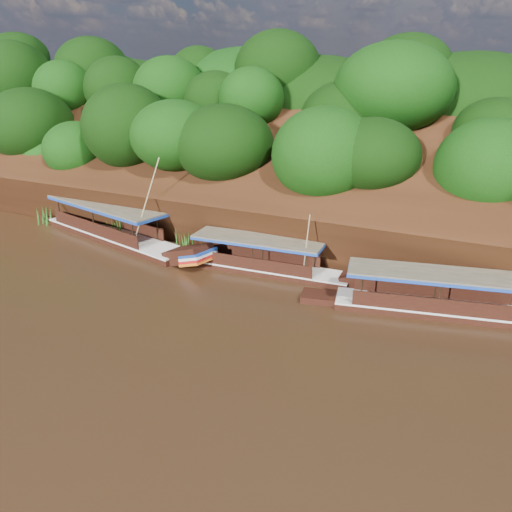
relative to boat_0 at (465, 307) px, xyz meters
The scene contains 6 objects.
ground 14.20m from the boat_0, 150.11° to the right, with size 160.00×160.00×0.00m, color black.
riverbank 19.96m from the boat_0, 128.19° to the left, with size 120.00×30.06×19.40m.
boat_0 is the anchor object (origin of this frame).
boat_1 11.12m from the boat_0, behind, with size 12.65×2.87×4.71m.
boat_2 23.78m from the boat_0, behind, with size 16.91×5.92×7.14m.
reeds 15.04m from the boat_0, behind, with size 50.63×2.72×1.99m.
Camera 1 is at (12.75, -18.62, 12.44)m, focal length 35.00 mm.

